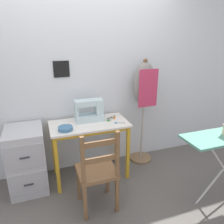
{
  "coord_description": "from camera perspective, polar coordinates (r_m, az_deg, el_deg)",
  "views": [
    {
      "loc": [
        -0.55,
        -2.19,
        1.79
      ],
      "look_at": [
        0.29,
        0.22,
        0.87
      ],
      "focal_mm": 35.0,
      "sensor_mm": 36.0,
      "label": 1
    }
  ],
  "objects": [
    {
      "name": "ground_plane",
      "position": [
        2.88,
        -4.21,
        -18.73
      ],
      "size": [
        14.0,
        14.0,
        0.0
      ],
      "primitive_type": "plane",
      "color": "#5B5651"
    },
    {
      "name": "wall_back",
      "position": [
        2.86,
        -7.88,
        9.12
      ],
      "size": [
        10.0,
        0.06,
        2.55
      ],
      "color": "silver",
      "rests_on": "ground_plane"
    },
    {
      "name": "sewing_table",
      "position": [
        2.74,
        -5.85,
        -5.2
      ],
      "size": [
        0.96,
        0.5,
        0.75
      ],
      "color": "silver",
      "rests_on": "ground_plane"
    },
    {
      "name": "sewing_machine",
      "position": [
        2.75,
        -5.63,
        0.33
      ],
      "size": [
        0.36,
        0.18,
        0.3
      ],
      "color": "silver",
      "rests_on": "sewing_table"
    },
    {
      "name": "fabric_bowl",
      "position": [
        2.55,
        -12.09,
        -4.21
      ],
      "size": [
        0.17,
        0.17,
        0.04
      ],
      "color": "teal",
      "rests_on": "sewing_table"
    },
    {
      "name": "scissors",
      "position": [
        2.7,
        1.62,
        -2.86
      ],
      "size": [
        0.14,
        0.08,
        0.01
      ],
      "color": "silver",
      "rests_on": "sewing_table"
    },
    {
      "name": "thread_spool_near_machine",
      "position": [
        2.75,
        -0.97,
        -2.08
      ],
      "size": [
        0.04,
        0.04,
        0.03
      ],
      "color": "green",
      "rests_on": "sewing_table"
    },
    {
      "name": "thread_spool_mid_table",
      "position": [
        2.8,
        -0.16,
        -1.67
      ],
      "size": [
        0.04,
        0.04,
        0.03
      ],
      "color": "silver",
      "rests_on": "sewing_table"
    },
    {
      "name": "thread_spool_far_edge",
      "position": [
        2.82,
        0.65,
        -1.4
      ],
      "size": [
        0.03,
        0.03,
        0.04
      ],
      "color": "orange",
      "rests_on": "sewing_table"
    },
    {
      "name": "wooden_chair",
      "position": [
        2.34,
        -3.82,
        -15.41
      ],
      "size": [
        0.4,
        0.38,
        0.94
      ],
      "color": "brown",
      "rests_on": "ground_plane"
    },
    {
      "name": "filing_cabinet",
      "position": [
        2.84,
        -21.28,
        -11.44
      ],
      "size": [
        0.42,
        0.52,
        0.78
      ],
      "color": "#B7B7BC",
      "rests_on": "ground_plane"
    },
    {
      "name": "dress_form",
      "position": [
        3.0,
        8.35,
        5.62
      ],
      "size": [
        0.32,
        0.32,
        1.49
      ],
      "color": "#846647",
      "rests_on": "ground_plane"
    }
  ]
}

